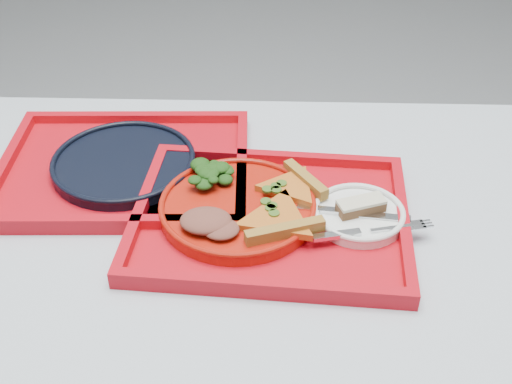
# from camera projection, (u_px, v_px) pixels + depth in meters

# --- Properties ---
(table) EXTENTS (1.60, 0.80, 0.75)m
(table) POSITION_uv_depth(u_px,v_px,m) (256.00, 250.00, 1.13)
(table) COLOR #AEB7C3
(table) RESTS_ON ground
(tray_main) EXTENTS (0.47, 0.38, 0.01)m
(tray_main) POSITION_uv_depth(u_px,v_px,m) (270.00, 220.00, 1.07)
(tray_main) COLOR #B60914
(tray_main) RESTS_ON table
(tray_far) EXTENTS (0.46, 0.37, 0.01)m
(tray_far) POSITION_uv_depth(u_px,v_px,m) (125.00, 170.00, 1.18)
(tray_far) COLOR #B60914
(tray_far) RESTS_ON table
(dinner_plate) EXTENTS (0.26, 0.26, 0.02)m
(dinner_plate) POSITION_uv_depth(u_px,v_px,m) (238.00, 209.00, 1.07)
(dinner_plate) COLOR #A8180B
(dinner_plate) RESTS_ON tray_main
(side_plate) EXTENTS (0.15, 0.15, 0.01)m
(side_plate) POSITION_uv_depth(u_px,v_px,m) (359.00, 216.00, 1.05)
(side_plate) COLOR white
(side_plate) RESTS_ON tray_main
(navy_plate) EXTENTS (0.26, 0.26, 0.02)m
(navy_plate) POSITION_uv_depth(u_px,v_px,m) (124.00, 164.00, 1.17)
(navy_plate) COLOR black
(navy_plate) RESTS_ON tray_far
(pizza_slice_a) EXTENTS (0.17, 0.18, 0.02)m
(pizza_slice_a) POSITION_uv_depth(u_px,v_px,m) (277.00, 216.00, 1.02)
(pizza_slice_a) COLOR orange
(pizza_slice_a) RESTS_ON dinner_plate
(pizza_slice_b) EXTENTS (0.16, 0.16, 0.02)m
(pizza_slice_b) POSITION_uv_depth(u_px,v_px,m) (291.00, 185.00, 1.09)
(pizza_slice_b) COLOR orange
(pizza_slice_b) RESTS_ON dinner_plate
(salad_heap) EXTENTS (0.08, 0.07, 0.04)m
(salad_heap) POSITION_uv_depth(u_px,v_px,m) (212.00, 171.00, 1.10)
(salad_heap) COLOR black
(salad_heap) RESTS_ON dinner_plate
(meat_portion) EXTENTS (0.08, 0.07, 0.02)m
(meat_portion) POSITION_uv_depth(u_px,v_px,m) (206.00, 221.00, 1.01)
(meat_portion) COLOR brown
(meat_portion) RESTS_ON dinner_plate
(dessert_bar) EXTENTS (0.08, 0.06, 0.02)m
(dessert_bar) POSITION_uv_depth(u_px,v_px,m) (361.00, 206.00, 1.05)
(dessert_bar) COLOR #51331B
(dessert_bar) RESTS_ON side_plate
(knife) EXTENTS (0.19, 0.04, 0.01)m
(knife) POSITION_uv_depth(u_px,v_px,m) (353.00, 213.00, 1.05)
(knife) COLOR silver
(knife) RESTS_ON side_plate
(fork) EXTENTS (0.19, 0.06, 0.01)m
(fork) POSITION_uv_depth(u_px,v_px,m) (369.00, 231.00, 1.01)
(fork) COLOR silver
(fork) RESTS_ON side_plate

